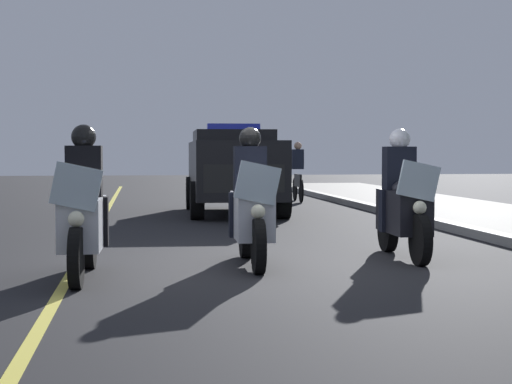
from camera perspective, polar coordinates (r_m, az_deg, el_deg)
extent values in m
plane|color=black|center=(10.35, 0.19, -5.05)|extent=(80.00, 80.00, 0.00)
cube|color=#E0D14C|center=(10.28, -12.41, -5.15)|extent=(48.00, 0.12, 0.01)
cylinder|color=black|center=(8.72, -12.26, -4.46)|extent=(0.64, 0.14, 0.64)
cylinder|color=black|center=(10.20, -11.39, -3.41)|extent=(0.64, 0.16, 0.64)
cube|color=silver|center=(9.41, -11.82, -2.09)|extent=(1.21, 0.47, 0.56)
ellipsoid|color=silver|center=(9.34, -11.87, -0.29)|extent=(0.57, 0.34, 0.24)
cube|color=silver|center=(8.76, -12.24, 0.36)|extent=(0.08, 0.56, 0.53)
sphere|color=#F9F4CC|center=(8.72, -12.26, -1.82)|extent=(0.17, 0.17, 0.17)
sphere|color=red|center=(8.91, -13.17, -0.06)|extent=(0.09, 0.09, 0.09)
sphere|color=#1933F2|center=(8.88, -11.12, -0.05)|extent=(0.09, 0.09, 0.09)
cube|color=black|center=(9.61, -11.72, 1.35)|extent=(0.29, 0.41, 0.60)
cube|color=black|center=(9.56, -10.53, -2.01)|extent=(0.18, 0.14, 0.56)
cube|color=black|center=(9.60, -12.91, -2.01)|extent=(0.18, 0.14, 0.56)
sphere|color=black|center=(9.59, -11.76, 3.74)|extent=(0.28, 0.28, 0.28)
cylinder|color=black|center=(9.57, 0.17, -3.76)|extent=(0.64, 0.14, 0.64)
cylinder|color=black|center=(11.05, -0.71, -2.88)|extent=(0.64, 0.16, 0.64)
cube|color=silver|center=(10.26, -0.29, -1.64)|extent=(1.21, 0.47, 0.56)
ellipsoid|color=silver|center=(10.20, -0.26, 0.02)|extent=(0.57, 0.34, 0.24)
cube|color=silver|center=(9.61, 0.11, 0.63)|extent=(0.08, 0.56, 0.53)
sphere|color=#F9F4CC|center=(9.57, 0.15, -1.35)|extent=(0.17, 0.17, 0.17)
sphere|color=red|center=(9.73, -0.91, 0.25)|extent=(0.09, 0.09, 0.09)
sphere|color=#1933F2|center=(9.76, 0.95, 0.25)|extent=(0.09, 0.09, 0.09)
cube|color=black|center=(10.46, -0.42, 1.52)|extent=(0.29, 0.41, 0.60)
cube|color=black|center=(10.46, 0.70, -1.55)|extent=(0.18, 0.14, 0.56)
cube|color=black|center=(10.41, -1.48, -1.57)|extent=(0.18, 0.14, 0.56)
sphere|color=black|center=(10.44, -0.41, 3.71)|extent=(0.28, 0.28, 0.28)
cylinder|color=black|center=(10.45, 11.22, -3.26)|extent=(0.64, 0.14, 0.64)
cylinder|color=black|center=(11.89, 9.04, -2.52)|extent=(0.64, 0.16, 0.64)
cube|color=black|center=(11.12, 10.10, -1.34)|extent=(1.21, 0.47, 0.56)
ellipsoid|color=black|center=(11.06, 10.19, 0.20)|extent=(0.57, 0.34, 0.24)
cube|color=silver|center=(10.50, 11.10, 0.76)|extent=(0.08, 0.56, 0.53)
sphere|color=#F9F4CC|center=(10.46, 11.18, -1.06)|extent=(0.17, 0.17, 0.17)
sphere|color=red|center=(10.58, 10.06, 0.41)|extent=(0.09, 0.09, 0.09)
sphere|color=#1933F2|center=(10.67, 11.70, 0.41)|extent=(0.09, 0.09, 0.09)
cube|color=black|center=(11.32, 9.80, 1.57)|extent=(0.29, 0.41, 0.60)
cube|color=black|center=(11.34, 10.83, -1.26)|extent=(0.18, 0.14, 0.56)
cube|color=black|center=(11.23, 8.88, -1.29)|extent=(0.18, 0.14, 0.56)
sphere|color=silver|center=(11.30, 9.84, 3.60)|extent=(0.28, 0.28, 0.28)
cube|color=black|center=(18.85, -1.53, 1.59)|extent=(4.95, 2.03, 1.24)
cube|color=black|center=(19.15, -1.61, 3.71)|extent=(2.45, 1.81, 0.36)
cube|color=#2633D8|center=(18.95, -1.56, 4.50)|extent=(0.31, 1.21, 0.14)
cube|color=black|center=(16.46, -0.83, 0.93)|extent=(0.16, 1.62, 0.56)
cylinder|color=black|center=(17.44, 1.85, -0.54)|extent=(0.81, 0.30, 0.80)
cylinder|color=black|center=(17.27, -4.07, -0.58)|extent=(0.81, 0.30, 0.80)
cylinder|color=black|center=(20.51, 0.61, -0.04)|extent=(0.81, 0.30, 0.80)
cylinder|color=black|center=(20.37, -4.42, -0.07)|extent=(0.81, 0.30, 0.80)
cylinder|color=black|center=(22.92, 3.12, 0.07)|extent=(0.66, 0.06, 0.66)
cylinder|color=black|center=(24.01, 2.69, 0.20)|extent=(0.66, 0.06, 0.66)
cube|color=black|center=(23.45, 2.90, 0.80)|extent=(1.00, 0.09, 0.36)
cube|color=black|center=(23.49, 2.88, 2.26)|extent=(0.25, 0.33, 0.56)
sphere|color=tan|center=(23.46, 2.90, 3.19)|extent=(0.22, 0.22, 0.22)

